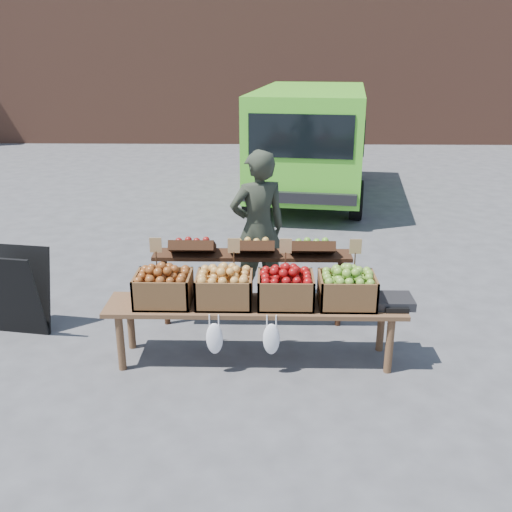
# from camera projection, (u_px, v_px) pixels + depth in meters

# --- Properties ---
(ground) EXTENTS (80.00, 80.00, 0.00)m
(ground) POSITION_uv_depth(u_px,v_px,m) (167.00, 372.00, 5.14)
(ground) COLOR #4A4A4D
(delivery_van) EXTENTS (2.73, 4.84, 2.05)m
(delivery_van) POSITION_uv_depth(u_px,v_px,m) (310.00, 144.00, 10.86)
(delivery_van) COLOR #5AD42D
(delivery_van) RESTS_ON ground
(vendor) EXTENTS (0.75, 0.62, 1.75)m
(vendor) POSITION_uv_depth(u_px,v_px,m) (258.00, 229.00, 6.28)
(vendor) COLOR #2A2F24
(vendor) RESTS_ON ground
(chalkboard_sign) EXTENTS (0.64, 0.41, 0.90)m
(chalkboard_sign) POSITION_uv_depth(u_px,v_px,m) (17.00, 292.00, 5.71)
(chalkboard_sign) COLOR black
(chalkboard_sign) RESTS_ON ground
(back_table) EXTENTS (2.10, 0.44, 1.04)m
(back_table) POSITION_uv_depth(u_px,v_px,m) (252.00, 279.00, 5.86)
(back_table) COLOR black
(back_table) RESTS_ON ground
(display_bench) EXTENTS (2.70, 0.56, 0.57)m
(display_bench) POSITION_uv_depth(u_px,v_px,m) (255.00, 332.00, 5.26)
(display_bench) COLOR brown
(display_bench) RESTS_ON ground
(crate_golden_apples) EXTENTS (0.50, 0.40, 0.28)m
(crate_golden_apples) POSITION_uv_depth(u_px,v_px,m) (163.00, 289.00, 5.13)
(crate_golden_apples) COLOR brown
(crate_golden_apples) RESTS_ON display_bench
(crate_russet_pears) EXTENTS (0.50, 0.40, 0.28)m
(crate_russet_pears) POSITION_uv_depth(u_px,v_px,m) (224.00, 289.00, 5.12)
(crate_russet_pears) COLOR gold
(crate_russet_pears) RESTS_ON display_bench
(crate_red_apples) EXTENTS (0.50, 0.40, 0.28)m
(crate_red_apples) POSITION_uv_depth(u_px,v_px,m) (285.00, 290.00, 5.11)
(crate_red_apples) COLOR #700100
(crate_red_apples) RESTS_ON display_bench
(crate_green_apples) EXTENTS (0.50, 0.40, 0.28)m
(crate_green_apples) POSITION_uv_depth(u_px,v_px,m) (347.00, 290.00, 5.10)
(crate_green_apples) COLOR #53852A
(crate_green_apples) RESTS_ON display_bench
(weighing_scale) EXTENTS (0.34, 0.30, 0.08)m
(weighing_scale) POSITION_uv_depth(u_px,v_px,m) (394.00, 301.00, 5.12)
(weighing_scale) COLOR black
(weighing_scale) RESTS_ON display_bench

